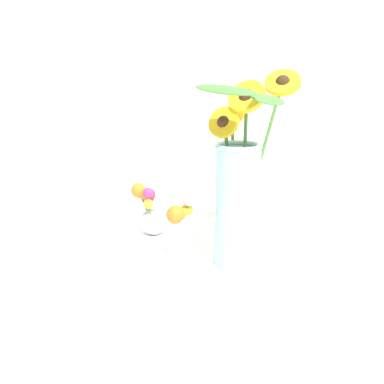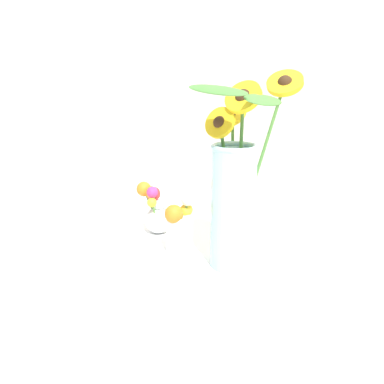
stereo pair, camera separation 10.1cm
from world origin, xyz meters
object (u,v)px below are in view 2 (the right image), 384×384
at_px(mason_jar_sunflowers, 236,190).
at_px(vase_small_center, 180,226).
at_px(serving_tray, 192,254).
at_px(vase_bulb_right, 156,210).

relative_size(mason_jar_sunflowers, vase_small_center, 2.81).
distance_m(serving_tray, mason_jar_sunflowers, 0.22).
height_order(serving_tray, vase_bulb_right, vase_bulb_right).
distance_m(serving_tray, vase_bulb_right, 0.16).
bearing_deg(vase_small_center, vase_bulb_right, 151.81).
relative_size(vase_small_center, vase_bulb_right, 1.11).
distance_m(mason_jar_sunflowers, vase_small_center, 0.17).
bearing_deg(serving_tray, mason_jar_sunflowers, -7.39).
bearing_deg(mason_jar_sunflowers, serving_tray, 172.61).
relative_size(serving_tray, vase_small_center, 3.08).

